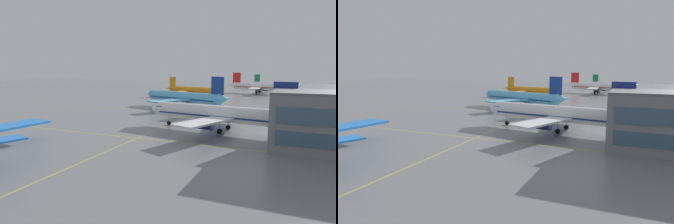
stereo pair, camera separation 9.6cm
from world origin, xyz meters
TOP-DOWN VIEW (x-y plane):
  - airliner_second_row at (14.28, 52.59)m, footprint 39.29×33.53m
  - airliner_third_row at (-7.93, 88.25)m, footprint 38.16×32.65m
  - airliner_far_left_stand at (-20.88, 134.12)m, footprint 32.48×27.70m
  - airliner_far_right_stand at (11.25, 167.68)m, footprint 39.46×33.54m
  - airliner_distant_taxiway at (16.32, 207.20)m, footprint 33.23×28.31m
  - taxiway_markings at (0.00, 38.14)m, footprint 157.05×132.47m

SIDE VIEW (x-z plane):
  - taxiway_markings at x=0.00m, z-range 0.00..0.01m
  - airliner_far_left_stand at x=-20.88m, z-range -1.63..8.64m
  - airliner_distant_taxiway at x=16.32m, z-range -1.66..8.81m
  - airliner_third_row at x=-7.93m, z-range -1.93..10.26m
  - airliner_second_row at x=14.28m, z-range -1.94..10.29m
  - airliner_far_right_stand at x=11.25m, z-range -1.95..10.37m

